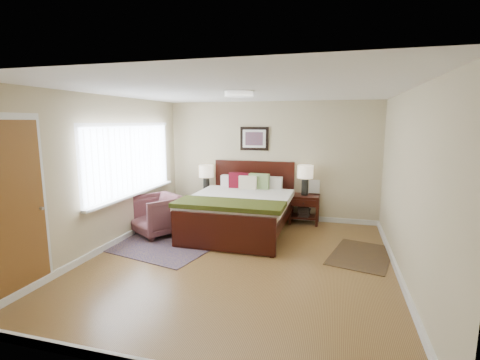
{
  "coord_description": "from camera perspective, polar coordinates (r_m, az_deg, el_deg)",
  "views": [
    {
      "loc": [
        1.34,
        -4.8,
        2.08
      ],
      "look_at": [
        -0.29,
        1.09,
        1.05
      ],
      "focal_mm": 26.0,
      "sensor_mm": 36.0,
      "label": 1
    }
  ],
  "objects": [
    {
      "name": "armchair",
      "position": [
        6.65,
        -13.42,
        -5.6
      ],
      "size": [
        1.11,
        1.11,
        0.74
      ],
      "primitive_type": "imported",
      "rotation": [
        0.0,
        0.0,
        -0.58
      ],
      "color": "brown",
      "rests_on": "ground"
    },
    {
      "name": "ceiling",
      "position": [
        5.0,
        -0.18,
        14.39
      ],
      "size": [
        4.5,
        5.0,
        0.02
      ],
      "primitive_type": "cube",
      "color": "white",
      "rests_on": "back_wall"
    },
    {
      "name": "ceil_fixture",
      "position": [
        5.0,
        -0.18,
        14.0
      ],
      "size": [
        0.44,
        0.44,
        0.08
      ],
      "color": "white",
      "rests_on": "ceiling"
    },
    {
      "name": "left_wall",
      "position": [
        6.05,
        -21.15,
        1.04
      ],
      "size": [
        0.04,
        5.0,
        2.5
      ],
      "primitive_type": "cube",
      "color": "#C5B58F",
      "rests_on": "ground"
    },
    {
      "name": "lamp_right",
      "position": [
        7.17,
        10.66,
        0.86
      ],
      "size": [
        0.32,
        0.32,
        0.61
      ],
      "color": "black",
      "rests_on": "nightstand_right"
    },
    {
      "name": "nightstand_right",
      "position": [
        7.29,
        10.49,
        -4.24
      ],
      "size": [
        0.6,
        0.45,
        0.59
      ],
      "color": "black",
      "rests_on": "ground"
    },
    {
      "name": "rug_persian",
      "position": [
        6.61,
        -9.55,
        -8.86
      ],
      "size": [
        2.34,
        2.9,
        0.01
      ],
      "primitive_type": "cube",
      "rotation": [
        0.0,
        0.0,
        -0.22
      ],
      "color": "#110E46",
      "rests_on": "ground"
    },
    {
      "name": "rug_navy",
      "position": [
        5.9,
        19.28,
        -11.58
      ],
      "size": [
        1.14,
        1.45,
        0.01
      ],
      "primitive_type": "cube",
      "rotation": [
        0.0,
        0.0,
        -0.24
      ],
      "color": "black",
      "rests_on": "ground"
    },
    {
      "name": "bed",
      "position": [
        6.59,
        0.13,
        -3.76
      ],
      "size": [
        1.86,
        2.27,
        1.22
      ],
      "color": "black",
      "rests_on": "ground"
    },
    {
      "name": "door",
      "position": [
        4.8,
        -33.3,
        -4.13
      ],
      "size": [
        0.06,
        1.0,
        2.18
      ],
      "color": "silver",
      "rests_on": "ground"
    },
    {
      "name": "back_wall",
      "position": [
        7.47,
        5.01,
        3.14
      ],
      "size": [
        4.5,
        0.04,
        2.5
      ],
      "primitive_type": "cube",
      "color": "#C5B58F",
      "rests_on": "ground"
    },
    {
      "name": "lamp_left",
      "position": [
        7.66,
        -5.57,
        1.01
      ],
      "size": [
        0.32,
        0.32,
        0.61
      ],
      "color": "black",
      "rests_on": "nightstand_left"
    },
    {
      "name": "window",
      "position": [
        6.58,
        -17.23,
        3.0
      ],
      "size": [
        0.11,
        2.72,
        1.32
      ],
      "color": "silver",
      "rests_on": "left_wall"
    },
    {
      "name": "nightstand_left",
      "position": [
        7.74,
        -5.55,
        -2.97
      ],
      "size": [
        0.44,
        0.4,
        0.52
      ],
      "color": "black",
      "rests_on": "ground"
    },
    {
      "name": "front_wall",
      "position": [
        2.79,
        -14.28,
        -8.0
      ],
      "size": [
        4.5,
        0.04,
        2.5
      ],
      "primitive_type": "cube",
      "color": "#C5B58F",
      "rests_on": "ground"
    },
    {
      "name": "right_wall",
      "position": [
        4.95,
        25.77,
        -1.02
      ],
      "size": [
        0.04,
        5.0,
        2.5
      ],
      "primitive_type": "cube",
      "color": "#C5B58F",
      "rests_on": "ground"
    },
    {
      "name": "wall_art",
      "position": [
        7.47,
        2.36,
        6.79
      ],
      "size": [
        0.62,
        0.05,
        0.5
      ],
      "color": "black",
      "rests_on": "back_wall"
    },
    {
      "name": "floor",
      "position": [
        5.4,
        -0.16,
        -13.08
      ],
      "size": [
        5.0,
        5.0,
        0.0
      ],
      "primitive_type": "plane",
      "color": "olive",
      "rests_on": "ground"
    }
  ]
}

